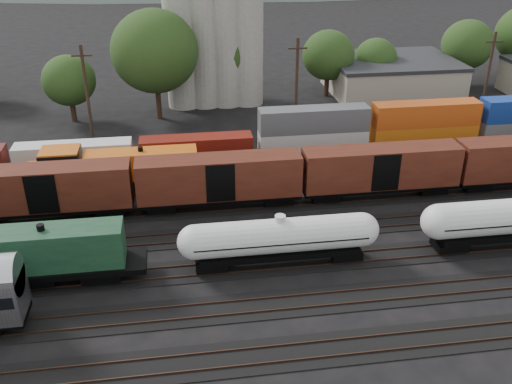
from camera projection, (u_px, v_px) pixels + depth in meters
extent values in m
plane|color=black|center=(210.00, 237.00, 48.97)|extent=(600.00, 600.00, 0.00)
cube|color=black|center=(228.00, 360.00, 35.72)|extent=(180.00, 3.20, 0.08)
cube|color=#382319|center=(229.00, 367.00, 35.05)|extent=(180.00, 0.08, 0.16)
cube|color=#382319|center=(227.00, 351.00, 36.31)|extent=(180.00, 0.08, 0.16)
cube|color=black|center=(221.00, 310.00, 40.13)|extent=(180.00, 3.20, 0.08)
cube|color=#382319|center=(222.00, 315.00, 39.46)|extent=(180.00, 0.08, 0.16)
cube|color=#382319|center=(220.00, 302.00, 40.72)|extent=(180.00, 0.08, 0.16)
cube|color=black|center=(215.00, 269.00, 44.54)|extent=(180.00, 3.20, 0.08)
cube|color=#382319|center=(216.00, 274.00, 43.87)|extent=(180.00, 0.08, 0.16)
cube|color=#382319|center=(214.00, 263.00, 45.14)|extent=(180.00, 0.08, 0.16)
cube|color=black|center=(210.00, 236.00, 48.95)|extent=(180.00, 3.20, 0.08)
cube|color=#382319|center=(211.00, 240.00, 48.28)|extent=(180.00, 0.08, 0.16)
cube|color=#382319|center=(210.00, 231.00, 49.55)|extent=(180.00, 0.08, 0.16)
cube|color=black|center=(206.00, 209.00, 53.36)|extent=(180.00, 3.20, 0.08)
cube|color=#382319|center=(207.00, 212.00, 52.69)|extent=(180.00, 0.08, 0.16)
cube|color=#382319|center=(206.00, 204.00, 53.96)|extent=(180.00, 0.08, 0.16)
cube|color=black|center=(203.00, 185.00, 57.77)|extent=(180.00, 3.20, 0.08)
cube|color=#382319|center=(204.00, 188.00, 57.10)|extent=(180.00, 0.08, 0.16)
cube|color=#382319|center=(203.00, 182.00, 58.37)|extent=(180.00, 0.08, 0.16)
cube|color=black|center=(200.00, 165.00, 62.19)|extent=(180.00, 3.20, 0.08)
cube|color=#382319|center=(201.00, 167.00, 61.52)|extent=(180.00, 0.08, 0.16)
cube|color=#382319|center=(200.00, 162.00, 62.78)|extent=(180.00, 0.08, 0.16)
cube|color=black|center=(16.00, 270.00, 42.02)|extent=(18.99, 3.24, 0.45)
cube|color=black|center=(18.00, 276.00, 42.25)|extent=(5.59, 2.46, 0.89)
cube|color=#1A3F27|center=(44.00, 248.00, 41.53)|extent=(11.39, 2.68, 3.02)
cylinder|color=black|center=(41.00, 228.00, 40.77)|extent=(0.56, 0.56, 0.56)
cube|color=black|center=(102.00, 271.00, 43.14)|extent=(2.90, 2.23, 0.78)
cylinder|color=silver|center=(280.00, 236.00, 44.00)|extent=(13.13, 2.70, 2.70)
sphere|color=silver|center=(195.00, 242.00, 43.16)|extent=(2.70, 2.70, 2.70)
sphere|color=silver|center=(362.00, 229.00, 44.85)|extent=(2.70, 2.70, 2.70)
cylinder|color=silver|center=(280.00, 218.00, 43.31)|extent=(0.84, 0.84, 0.47)
cube|color=black|center=(280.00, 236.00, 44.00)|extent=(13.43, 2.83, 0.07)
cube|color=black|center=(279.00, 252.00, 44.68)|extent=(12.68, 2.05, 0.47)
cube|color=black|center=(211.00, 263.00, 44.24)|extent=(2.42, 1.87, 0.65)
cube|color=black|center=(345.00, 252.00, 45.63)|extent=(2.42, 1.87, 0.65)
sphere|color=silver|center=(439.00, 222.00, 45.59)|extent=(2.89, 2.89, 2.89)
cube|color=black|center=(450.00, 244.00, 46.75)|extent=(2.59, 1.99, 0.70)
cube|color=black|center=(121.00, 179.00, 56.17)|extent=(17.96, 2.89, 0.40)
cube|color=black|center=(122.00, 183.00, 56.37)|extent=(4.99, 2.19, 0.80)
cube|color=#CB5911|center=(142.00, 164.00, 55.75)|extent=(10.77, 2.39, 2.69)
cube|color=#CB5911|center=(62.00, 165.00, 54.64)|extent=(3.59, 2.89, 3.29)
cube|color=black|center=(60.00, 155.00, 54.17)|extent=(3.69, 2.99, 0.90)
cube|color=#CB5911|center=(36.00, 174.00, 54.66)|extent=(1.60, 2.39, 1.80)
cylinder|color=black|center=(140.00, 149.00, 55.07)|extent=(0.50, 0.50, 0.50)
cube|color=black|center=(62.00, 189.00, 55.72)|extent=(2.59, 2.00, 0.70)
cube|color=black|center=(180.00, 181.00, 57.20)|extent=(2.59, 2.00, 0.70)
cube|color=black|center=(49.00, 208.00, 51.02)|extent=(15.00, 2.60, 0.40)
cube|color=#4A1C11|center=(45.00, 187.00, 50.07)|extent=(15.00, 2.90, 3.80)
cube|color=black|center=(220.00, 197.00, 53.00)|extent=(15.00, 2.60, 0.40)
cube|color=#4A1C11|center=(219.00, 177.00, 52.05)|extent=(15.00, 2.90, 3.80)
cube|color=black|center=(379.00, 186.00, 54.99)|extent=(15.00, 2.60, 0.40)
cube|color=#4A1C11|center=(381.00, 166.00, 54.04)|extent=(15.00, 2.90, 3.80)
cube|color=black|center=(200.00, 162.00, 61.98)|extent=(160.00, 2.60, 0.60)
cube|color=silver|center=(74.00, 155.00, 59.57)|extent=(12.00, 2.40, 2.60)
cube|color=maroon|center=(197.00, 148.00, 61.21)|extent=(12.00, 2.40, 2.60)
cube|color=beige|center=(313.00, 142.00, 62.86)|extent=(12.00, 2.40, 2.60)
cube|color=#4E5052|center=(314.00, 119.00, 61.69)|extent=(12.00, 2.40, 2.60)
cube|color=#CF6815|center=(423.00, 136.00, 64.51)|extent=(12.00, 2.40, 2.60)
cube|color=#BC4813|center=(426.00, 114.00, 63.33)|extent=(12.00, 2.40, 2.60)
cylinder|color=#9B988E|center=(181.00, 42.00, 76.53)|extent=(4.40, 4.40, 18.00)
cylinder|color=#9B988E|center=(203.00, 41.00, 76.92)|extent=(4.40, 4.40, 18.00)
cylinder|color=#9B988E|center=(225.00, 40.00, 77.30)|extent=(4.40, 4.40, 18.00)
cylinder|color=#9B988E|center=(247.00, 40.00, 77.69)|extent=(4.40, 4.40, 18.00)
cube|color=#9E937F|center=(391.00, 77.00, 85.32)|extent=(18.00, 14.00, 4.60)
cube|color=#232326|center=(393.00, 60.00, 84.17)|extent=(18.36, 14.28, 0.50)
cylinder|color=black|center=(74.00, 112.00, 74.48)|extent=(0.70, 0.70, 2.50)
ellipsoid|color=#284319|center=(69.00, 80.00, 72.58)|extent=(6.78, 6.78, 6.42)
cylinder|color=black|center=(159.00, 103.00, 75.12)|extent=(0.70, 0.70, 4.08)
ellipsoid|color=#284319|center=(155.00, 51.00, 72.02)|extent=(11.08, 11.08, 10.50)
cylinder|color=black|center=(229.00, 88.00, 82.77)|extent=(0.70, 0.70, 3.20)
ellipsoid|color=#284319|center=(228.00, 51.00, 80.34)|extent=(8.68, 8.68, 8.23)
cylinder|color=black|center=(327.00, 87.00, 84.23)|extent=(0.70, 0.70, 2.77)
ellipsoid|color=#284319|center=(328.00, 55.00, 82.12)|extent=(7.53, 7.53, 7.13)
cylinder|color=black|center=(373.00, 84.00, 86.41)|extent=(0.70, 0.70, 2.30)
ellipsoid|color=#284319|center=(376.00, 58.00, 84.66)|extent=(6.25, 6.25, 5.92)
cylinder|color=black|center=(462.00, 76.00, 89.40)|extent=(0.70, 0.70, 2.89)
ellipsoid|color=#284319|center=(467.00, 44.00, 87.21)|extent=(7.84, 7.84, 7.43)
cylinder|color=black|center=(88.00, 98.00, 64.12)|extent=(0.36, 0.36, 12.00)
cube|color=black|center=(82.00, 56.00, 61.95)|extent=(2.20, 0.18, 0.18)
cylinder|color=black|center=(296.00, 89.00, 67.21)|extent=(0.36, 0.36, 12.00)
cube|color=black|center=(298.00, 48.00, 65.04)|extent=(2.20, 0.18, 0.18)
cylinder|color=black|center=(487.00, 81.00, 70.30)|extent=(0.36, 0.36, 12.00)
cube|color=black|center=(494.00, 42.00, 68.13)|extent=(2.20, 0.18, 0.18)
ellipsoid|color=#59665B|center=(252.00, 8.00, 293.82)|extent=(520.00, 286.00, 130.00)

